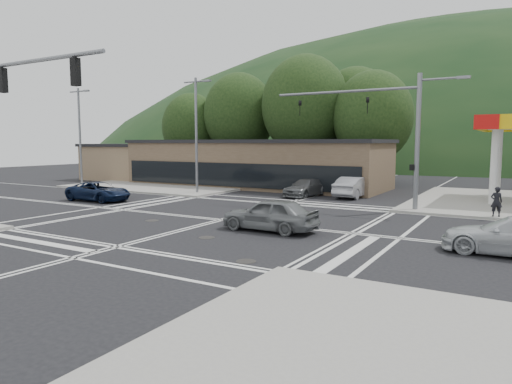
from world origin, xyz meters
The scene contains 19 objects.
ground centered at (0.00, 0.00, 0.00)m, with size 120.00×120.00×0.00m, color black.
sidewalk_nw centered at (-15.00, 15.00, 0.07)m, with size 16.00×16.00×0.15m, color gray.
commercial_row centered at (-8.00, 17.00, 2.00)m, with size 24.00×8.00×4.00m, color brown.
commercial_nw centered at (-24.00, 17.00, 1.80)m, with size 8.00×7.00×3.60m, color #846B4F.
hill_north centered at (0.00, 90.00, 0.00)m, with size 252.00×126.00×140.00m, color #173317.
tree_n_a centered at (-14.00, 24.00, 7.14)m, with size 8.00×8.00×11.75m.
tree_n_b centered at (-6.00, 24.00, 7.79)m, with size 9.00×9.00×12.98m.
tree_n_c centered at (1.00, 24.00, 6.49)m, with size 7.60×7.60×10.87m.
tree_n_d centered at (-20.00, 23.00, 5.84)m, with size 6.80×6.80×9.76m.
tree_n_e centered at (-2.00, 28.00, 7.14)m, with size 8.40×8.40×11.98m.
streetlight_nw centered at (-8.44, 9.00, 5.05)m, with size 2.50×0.25×9.00m.
streetlight_w centered at (-21.94, 9.00, 5.05)m, with size 2.50×0.25×9.00m.
signal_mast_ne centered at (6.95, 8.20, 5.07)m, with size 11.65×0.30×8.00m.
car_blue_west centered at (-11.87, 2.22, 0.66)m, with size 2.19×4.76×1.32m, color black.
car_grey_center centered at (3.61, -1.29, 0.76)m, with size 1.80×4.49×1.53m, color slate.
car_queue_a centered at (2.91, 13.21, 0.77)m, with size 1.63×4.68×1.54m, color #9E9FA4.
car_queue_b centered at (1.21, 19.99, 0.73)m, with size 1.73×4.29×1.46m, color silver.
car_northbound centered at (-0.50, 11.96, 0.66)m, with size 1.84×4.53×1.31m, color #545759.
pedestrian centered at (12.46, 7.50, 0.94)m, with size 0.58×0.38×1.59m, color black.
Camera 1 is at (13.47, -19.52, 4.06)m, focal length 32.00 mm.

